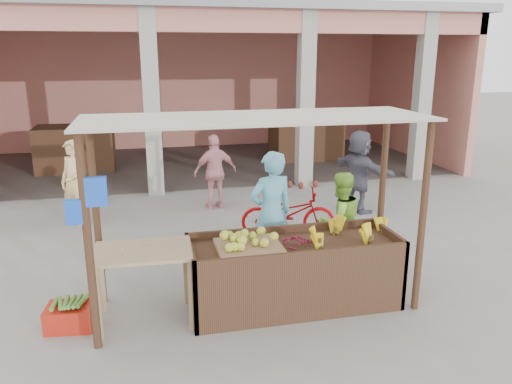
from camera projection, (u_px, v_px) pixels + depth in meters
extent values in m
plane|color=slate|center=(255.00, 308.00, 6.25)|extent=(60.00, 60.00, 0.00)
cube|color=tan|center=(178.00, 87.00, 16.40)|extent=(14.00, 0.20, 4.00)
cube|color=tan|center=(413.00, 90.00, 15.18)|extent=(0.20, 6.00, 4.00)
cube|color=tan|center=(195.00, 20.00, 10.53)|extent=(14.00, 0.30, 0.50)
cube|color=slate|center=(183.00, 13.00, 13.11)|extent=(14.40, 6.40, 0.20)
cube|color=#A6A198|center=(152.00, 105.00, 10.79)|extent=(0.35, 0.35, 4.00)
cube|color=#A6A198|center=(305.00, 101.00, 11.55)|extent=(0.35, 0.35, 4.00)
cube|color=#A6A198|center=(422.00, 99.00, 12.20)|extent=(0.35, 0.35, 4.00)
cube|color=#4B2E1E|center=(76.00, 148.00, 13.41)|extent=(2.00, 1.20, 1.20)
cube|color=#4B2E1E|center=(306.00, 139.00, 14.82)|extent=(2.00, 1.20, 1.20)
cube|color=#4B2E1E|center=(293.00, 275.00, 6.25)|extent=(2.60, 0.95, 0.80)
cylinder|color=#4B2E1E|center=(89.00, 246.00, 5.11)|extent=(0.09, 0.09, 2.35)
cylinder|color=#4B2E1E|center=(423.00, 219.00, 5.93)|extent=(0.09, 0.09, 2.35)
cylinder|color=#4B2E1E|center=(96.00, 215.00, 6.09)|extent=(0.09, 0.09, 2.35)
cylinder|color=#4B2E1E|center=(382.00, 196.00, 6.92)|extent=(0.09, 0.09, 2.35)
cube|color=#C1B5A0|center=(257.00, 118.00, 5.69)|extent=(4.00, 1.35, 0.03)
cube|color=blue|center=(96.00, 192.00, 4.98)|extent=(0.22, 0.08, 0.30)
cube|color=blue|center=(75.00, 212.00, 4.98)|extent=(0.18, 0.07, 0.26)
cube|color=#966E4D|center=(249.00, 247.00, 5.99)|extent=(0.77, 0.67, 0.06)
ellipsoid|color=gold|center=(249.00, 239.00, 5.96)|extent=(0.66, 0.58, 0.14)
ellipsoid|color=maroon|center=(295.00, 241.00, 6.09)|extent=(0.45, 0.37, 0.14)
cube|color=tan|center=(143.00, 251.00, 5.74)|extent=(1.14, 0.79, 0.04)
cube|color=tan|center=(98.00, 305.00, 5.45)|extent=(0.06, 0.06, 0.86)
cube|color=tan|center=(191.00, 295.00, 5.67)|extent=(0.06, 0.06, 0.86)
cube|color=tan|center=(102.00, 279.00, 6.05)|extent=(0.06, 0.06, 0.86)
cube|color=tan|center=(186.00, 272.00, 6.27)|extent=(0.06, 0.06, 0.86)
cube|color=#B52113|center=(71.00, 317.00, 5.77)|extent=(0.58, 0.45, 0.28)
ellipsoid|color=maroon|center=(301.00, 175.00, 11.62)|extent=(0.48, 0.48, 0.66)
ellipsoid|color=maroon|center=(316.00, 174.00, 11.75)|extent=(0.48, 0.48, 0.66)
ellipsoid|color=maroon|center=(305.00, 172.00, 11.97)|extent=(0.48, 0.48, 0.66)
ellipsoid|color=maroon|center=(290.00, 174.00, 11.72)|extent=(0.48, 0.48, 0.66)
imported|color=#63C1DE|center=(271.00, 210.00, 7.01)|extent=(0.81, 0.66, 1.92)
imported|color=#9BD843|center=(340.00, 219.00, 7.19)|extent=(0.81, 0.57, 1.54)
imported|color=#960608|center=(288.00, 213.00, 8.55)|extent=(0.93, 1.77, 0.88)
imported|color=pink|center=(215.00, 169.00, 10.07)|extent=(1.03, 0.68, 1.62)
imported|color=#50505E|center=(359.00, 169.00, 9.86)|extent=(1.17, 1.72, 1.73)
imported|color=#EDC281|center=(74.00, 181.00, 9.11)|extent=(0.77, 0.74, 1.64)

